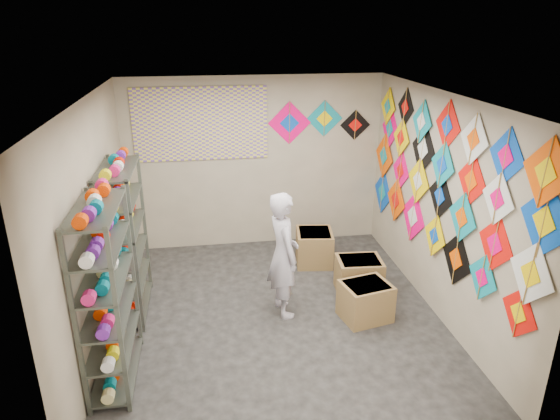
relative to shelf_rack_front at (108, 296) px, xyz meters
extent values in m
plane|color=black|center=(1.78, 0.85, -0.95)|extent=(4.50, 4.50, 0.00)
plane|color=tan|center=(1.78, 3.10, 0.40)|extent=(4.00, 0.00, 4.00)
plane|color=tan|center=(1.78, -1.40, 0.40)|extent=(4.00, 0.00, 4.00)
plane|color=tan|center=(-0.22, 0.85, 0.40)|extent=(0.00, 4.50, 4.50)
plane|color=tan|center=(3.78, 0.85, 0.40)|extent=(0.00, 4.50, 4.50)
plane|color=slate|center=(1.78, 0.85, 1.75)|extent=(4.50, 4.50, 0.00)
cube|color=#4C5147|center=(0.00, 0.00, 0.00)|extent=(0.40, 1.10, 1.90)
cube|color=#4C5147|center=(0.00, 1.30, 0.00)|extent=(0.40, 1.10, 1.90)
cylinder|color=#EB1D73|center=(0.00, -0.48, 0.09)|extent=(0.12, 0.10, 0.12)
cylinder|color=#FF3D00|center=(0.00, -0.29, 0.09)|extent=(0.12, 0.10, 0.12)
cylinder|color=yellow|center=(0.00, -0.10, 0.09)|extent=(0.12, 0.10, 0.12)
cylinder|color=white|center=(0.00, 0.10, 0.09)|extent=(0.12, 0.10, 0.12)
cylinder|color=red|center=(0.00, 0.29, 0.09)|extent=(0.12, 0.10, 0.12)
cylinder|color=purple|center=(0.00, 0.48, 0.09)|extent=(0.12, 0.10, 0.12)
cylinder|color=#EADA87|center=(0.00, 0.82, 0.09)|extent=(0.12, 0.10, 0.12)
cylinder|color=#057081|center=(0.00, 1.01, 0.09)|extent=(0.12, 0.10, 0.12)
cylinder|color=#EB1D73|center=(0.00, 1.20, 0.09)|extent=(0.12, 0.10, 0.12)
cylinder|color=#FF3D00|center=(0.00, 1.40, 0.09)|extent=(0.12, 0.10, 0.12)
cylinder|color=yellow|center=(0.00, 1.59, 0.09)|extent=(0.12, 0.10, 0.12)
cylinder|color=white|center=(0.00, 1.78, 0.09)|extent=(0.12, 0.10, 0.12)
cube|color=red|center=(3.77, -0.91, 0.01)|extent=(0.02, 0.53, 0.53)
cube|color=#0C8695|center=(3.75, -0.30, 0.05)|extent=(0.02, 0.52, 0.52)
cube|color=black|center=(3.77, 0.27, -0.02)|extent=(0.01, 0.66, 0.66)
cube|color=#FFD300|center=(3.75, 0.81, 0.03)|extent=(0.03, 0.55, 0.55)
cube|color=#FF0068|center=(3.77, 1.50, 0.01)|extent=(0.03, 0.72, 0.72)
cube|color=#FD4F00|center=(3.75, 2.10, 0.04)|extent=(0.02, 0.66, 0.66)
cube|color=#0746BF|center=(3.77, 2.70, -0.04)|extent=(0.02, 0.71, 0.71)
cube|color=silver|center=(3.75, -0.99, 0.45)|extent=(0.04, 0.61, 0.61)
cube|color=red|center=(3.77, -0.39, 0.47)|extent=(0.03, 0.59, 0.59)
cube|color=#0C8695|center=(3.75, 0.24, 0.50)|extent=(0.01, 0.58, 0.58)
cube|color=black|center=(3.77, 0.82, 0.54)|extent=(0.01, 0.59, 0.59)
cube|color=#FFD300|center=(3.75, 1.42, 0.55)|extent=(0.02, 0.62, 0.62)
cube|color=#FF0068|center=(3.77, 2.06, 0.50)|extent=(0.03, 0.58, 0.58)
cube|color=#FD4F00|center=(3.75, 2.71, 0.54)|extent=(0.01, 0.71, 0.71)
cube|color=#0746BF|center=(3.77, -1.00, 0.95)|extent=(0.02, 0.67, 0.67)
cube|color=silver|center=(3.75, -0.34, 0.92)|extent=(0.01, 0.54, 0.54)
cube|color=red|center=(3.77, 0.19, 0.93)|extent=(0.01, 0.57, 0.57)
cube|color=#0C8695|center=(3.75, 0.82, 0.92)|extent=(0.03, 0.57, 0.57)
cube|color=black|center=(3.77, 1.41, 0.97)|extent=(0.04, 0.68, 0.68)
cube|color=#FFD300|center=(3.75, 2.11, 0.96)|extent=(0.03, 0.55, 0.55)
cube|color=#FF0068|center=(3.77, 2.60, 0.99)|extent=(0.03, 0.63, 0.63)
cube|color=#FD4F00|center=(3.75, -0.93, 1.35)|extent=(0.04, 0.62, 0.62)
cube|color=#0746BF|center=(3.77, -0.34, 1.33)|extent=(0.02, 0.57, 0.57)
cube|color=silver|center=(3.75, 0.23, 1.37)|extent=(0.03, 0.55, 0.55)
cube|color=red|center=(3.77, 0.85, 1.39)|extent=(0.01, 0.60, 0.60)
cube|color=#0C8695|center=(3.75, 1.49, 1.31)|extent=(0.04, 0.56, 0.56)
cube|color=black|center=(3.77, 2.08, 1.39)|extent=(0.02, 0.54, 0.54)
cube|color=#FFD300|center=(3.75, 2.70, 1.30)|extent=(0.03, 0.56, 0.56)
cube|color=#FF0068|center=(2.33, 3.09, 1.02)|extent=(0.67, 0.02, 0.67)
cube|color=#0C8695|center=(2.88, 3.09, 1.08)|extent=(0.57, 0.02, 0.57)
cube|color=black|center=(3.38, 3.09, 0.96)|extent=(0.48, 0.02, 0.48)
cube|color=#6A49A0|center=(0.98, 3.08, 1.05)|extent=(2.00, 0.01, 1.10)
imported|color=silver|center=(1.89, 0.95, -0.15)|extent=(0.72, 0.59, 1.59)
cube|color=olive|center=(2.86, 0.64, -0.71)|extent=(0.66, 0.58, 0.47)
cube|color=olive|center=(2.97, 1.28, -0.71)|extent=(0.62, 0.52, 0.48)
cube|color=olive|center=(2.57, 2.21, -0.70)|extent=(0.60, 0.64, 0.51)
camera|label=1|loc=(1.01, -4.43, 2.52)|focal=32.00mm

